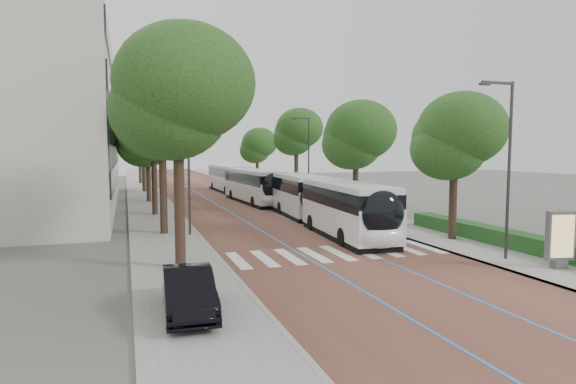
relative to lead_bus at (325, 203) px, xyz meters
name	(u,v)px	position (x,y,z in m)	size (l,w,h in m)	color
ground	(342,258)	(-2.69, -8.48, -1.63)	(160.00, 160.00, 0.00)	#51544C
road	(206,190)	(-2.69, 31.52, -1.62)	(11.00, 140.00, 0.02)	brown
sidewalk_left	(144,192)	(-10.19, 31.52, -1.57)	(4.00, 140.00, 0.12)	gray
sidewalk_right	(264,189)	(4.81, 31.52, -1.57)	(4.00, 140.00, 0.12)	gray
kerb_left	(161,191)	(-8.29, 31.52, -1.57)	(0.20, 140.00, 0.14)	gray
kerb_right	(250,189)	(2.91, 31.52, -1.57)	(0.20, 140.00, 0.14)	gray
zebra_crossing	(337,253)	(-2.49, -7.48, -1.60)	(10.55, 3.60, 0.01)	silver
lane_line_left	(194,191)	(-4.29, 31.52, -1.60)	(0.12, 126.00, 0.01)	blue
lane_line_right	(219,190)	(-1.09, 31.52, -1.60)	(0.12, 126.00, 0.01)	blue
office_building	(6,128)	(-22.17, 19.52, 5.37)	(18.11, 40.00, 14.00)	#9C9B91
hedge	(498,236)	(6.41, -8.48, -1.11)	(1.20, 14.00, 0.80)	#18461A
streetlight_near	(506,156)	(3.93, -11.48, 3.19)	(1.82, 0.20, 8.00)	#2F3032
streetlight_far	(307,153)	(3.93, 13.52, 3.19)	(1.82, 0.20, 8.00)	#2F3032
lamp_post_left	(189,167)	(-8.79, -0.48, 2.49)	(0.14, 0.14, 8.00)	#2F3032
trees_left	(148,133)	(-10.19, 18.59, 5.05)	(6.26, 61.00, 9.64)	black
trees_right	(320,140)	(5.01, 12.85, 4.36)	(5.60, 46.87, 8.93)	black
lead_bus	(325,203)	(0.00, 0.00, 0.00)	(3.67, 18.52, 3.20)	black
bus_queued_0	(255,186)	(-0.61, 15.53, 0.00)	(3.16, 12.51, 3.20)	silver
bus_queued_1	(229,179)	(-0.46, 28.22, 0.00)	(2.86, 12.46, 3.20)	silver
ad_panel	(560,239)	(4.88, -13.65, -0.24)	(1.21, 0.59, 2.42)	#59595B
parked_car	(188,291)	(-10.58, -14.31, -0.82)	(1.46, 4.19, 1.38)	black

